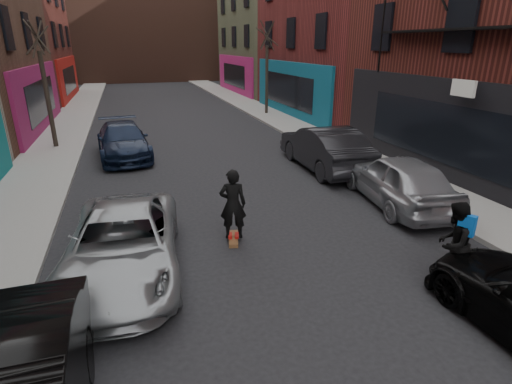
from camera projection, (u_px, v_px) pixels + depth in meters
sidewalk_left at (79, 109)px, 29.18m from camera, size 2.50×84.00×0.13m
sidewalk_right at (243, 102)px, 32.76m from camera, size 2.50×84.00×0.13m
building_far at (141, 24)px, 51.75m from camera, size 40.00×10.00×14.00m
tree_left_far at (43, 73)px, 17.33m from camera, size 2.00×2.00×6.50m
tree_right_far at (267, 61)px, 26.18m from camera, size 2.00×2.00×6.80m
parked_left_far at (123, 244)px, 8.28m from camera, size 2.74×5.09×1.36m
parked_left_end at (123, 141)px, 16.94m from camera, size 2.37×5.05×1.43m
parked_right_far at (399, 180)px, 11.88m from camera, size 2.45×4.79×1.56m
parked_right_end at (324, 147)px, 15.32m from camera, size 1.88×5.12×1.68m
skateboard at (234, 239)px, 9.86m from camera, size 0.42×0.83×0.10m
skateboarder at (233, 204)px, 9.54m from camera, size 0.72×0.57×1.75m
pedestrian at (453, 243)px, 7.91m from camera, size 1.04×0.95×1.73m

